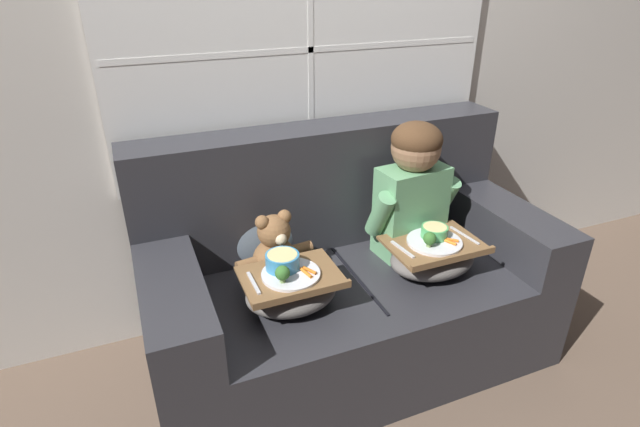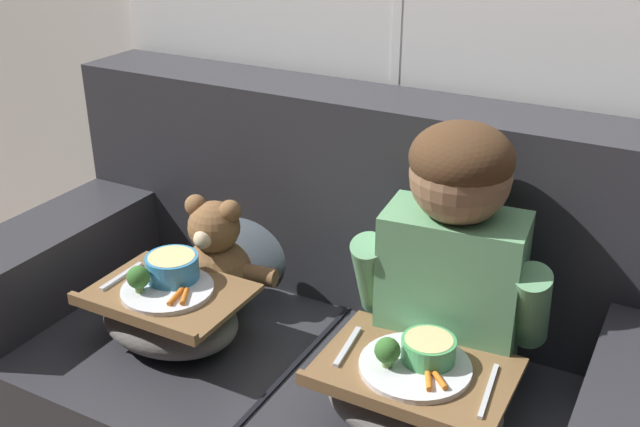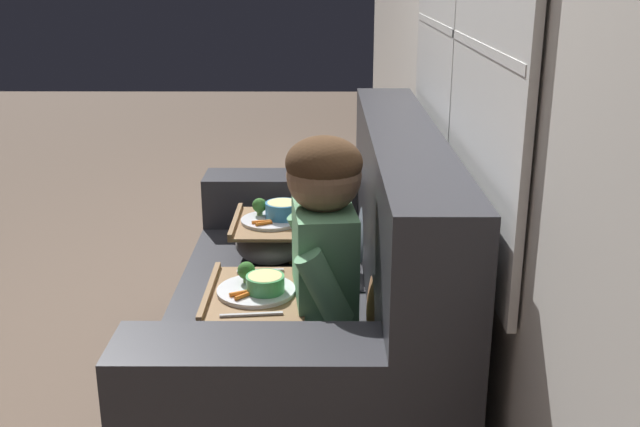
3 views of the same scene
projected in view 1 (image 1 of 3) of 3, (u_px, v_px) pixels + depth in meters
name	position (u px, v px, depth m)	size (l,w,h in m)	color
ground_plane	(349.00, 352.00, 2.32)	(14.00, 14.00, 0.00)	brown
wall_back_with_window	(306.00, 45.00, 2.15)	(8.00, 0.08, 2.60)	beige
couch	(344.00, 280.00, 2.21)	(1.69, 0.86, 0.99)	#2D2D33
throw_pillow_behind_child	(389.00, 203.00, 2.36)	(0.33, 0.16, 0.34)	#B2754C
throw_pillow_behind_teddy	(262.00, 227.00, 2.15)	(0.34, 0.17, 0.36)	slate
child_figure	(413.00, 184.00, 2.13)	(0.44, 0.22, 0.60)	#66A370
teddy_bear	(275.00, 253.00, 2.00)	(0.33, 0.24, 0.31)	brown
lap_tray_child	(433.00, 255.00, 2.08)	(0.39, 0.29, 0.22)	slate
lap_tray_teddy	(291.00, 288.00, 1.87)	(0.37, 0.28, 0.22)	slate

